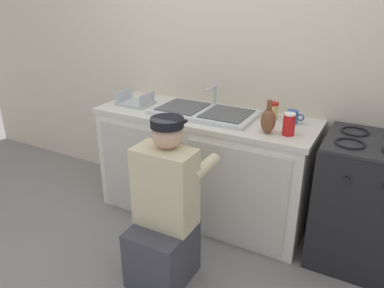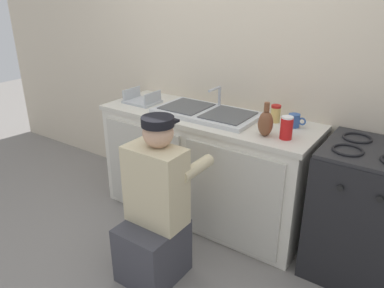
{
  "view_description": "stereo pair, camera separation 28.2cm",
  "coord_description": "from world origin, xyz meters",
  "views": [
    {
      "loc": [
        1.24,
        -2.19,
        1.81
      ],
      "look_at": [
        0.0,
        0.1,
        0.72
      ],
      "focal_mm": 35.0,
      "sensor_mm": 36.0,
      "label": 1
    },
    {
      "loc": [
        1.48,
        -2.04,
        1.81
      ],
      "look_at": [
        0.0,
        0.1,
        0.72
      ],
      "focal_mm": 35.0,
      "sensor_mm": 36.0,
      "label": 2
    }
  ],
  "objects": [
    {
      "name": "ground_plane",
      "position": [
        0.0,
        0.0,
        0.0
      ],
      "size": [
        12.0,
        12.0,
        0.0
      ],
      "primitive_type": "plane",
      "color": "gray"
    },
    {
      "name": "vase_decorative",
      "position": [
        0.56,
        0.15,
        0.98
      ],
      "size": [
        0.1,
        0.1,
        0.23
      ],
      "color": "brown",
      "rests_on": "countertop"
    },
    {
      "name": "sink_double_basin",
      "position": [
        0.0,
        0.3,
        0.91
      ],
      "size": [
        0.8,
        0.44,
        0.19
      ],
      "color": "silver",
      "rests_on": "countertop"
    },
    {
      "name": "plumber_person",
      "position": [
        0.12,
        -0.5,
        0.46
      ],
      "size": [
        0.42,
        0.61,
        1.1
      ],
      "color": "#3F3F47",
      "rests_on": "ground_plane"
    },
    {
      "name": "countertop",
      "position": [
        0.0,
        0.3,
        0.87
      ],
      "size": [
        1.75,
        0.62,
        0.04
      ],
      "primitive_type": "cube",
      "color": "beige",
      "rests_on": "counter_cabinet"
    },
    {
      "name": "counter_cabinet",
      "position": [
        0.0,
        0.29,
        0.43
      ],
      "size": [
        1.71,
        0.62,
        0.86
      ],
      "color": "silver",
      "rests_on": "ground_plane"
    },
    {
      "name": "condiment_jar",
      "position": [
        0.5,
        0.44,
        0.96
      ],
      "size": [
        0.07,
        0.07,
        0.13
      ],
      "color": "#DBB760",
      "rests_on": "countertop"
    },
    {
      "name": "coffee_mug",
      "position": [
        0.66,
        0.42,
        0.94
      ],
      "size": [
        0.13,
        0.08,
        0.09
      ],
      "color": "#335699",
      "rests_on": "countertop"
    },
    {
      "name": "dish_rack_tray",
      "position": [
        -0.63,
        0.26,
        0.92
      ],
      "size": [
        0.28,
        0.22,
        0.11
      ],
      "color": "#B2B7BC",
      "rests_on": "countertop"
    },
    {
      "name": "stove_range",
      "position": [
        1.22,
        0.3,
        0.45
      ],
      "size": [
        0.6,
        0.62,
        0.92
      ],
      "color": "black",
      "rests_on": "ground_plane"
    },
    {
      "name": "back_wall",
      "position": [
        0.0,
        0.65,
        1.25
      ],
      "size": [
        6.0,
        0.1,
        2.5
      ],
      "primitive_type": "cube",
      "color": "beige",
      "rests_on": "ground_plane"
    },
    {
      "name": "soda_cup_red",
      "position": [
        0.69,
        0.18,
        0.97
      ],
      "size": [
        0.08,
        0.08,
        0.15
      ],
      "color": "red",
      "rests_on": "countertop"
    }
  ]
}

